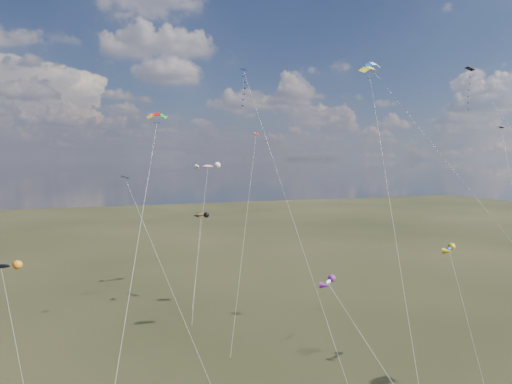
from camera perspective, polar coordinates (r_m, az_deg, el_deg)
name	(u,v)px	position (r m, az deg, el deg)	size (l,w,h in m)	color
diamond_black_high	(481,105)	(64.61, 26.32, 9.72)	(5.40, 25.00, 34.79)	black
diamond_navy_tall	(250,105)	(59.31, -0.81, 10.79)	(4.96, 20.07, 34.85)	#080D4B
diamond_black_mid	(149,235)	(50.05, -13.27, -5.19)	(7.61, 14.39, 21.19)	black
diamond_navy_right	(502,161)	(69.92, 28.40, 3.48)	(10.82, 16.60, 27.48)	#0E1C4F
diamond_orange_center	(250,190)	(62.88, -0.81, 0.26)	(9.19, 15.12, 27.00)	red
parafoil_yellow	(371,69)	(58.03, 14.12, 14.65)	(10.29, 22.61, 34.60)	gold
parafoil_blue_white	(375,66)	(68.65, 14.64, 15.03)	(10.70, 31.05, 37.11)	#1758AE
parafoil_tricolor	(157,116)	(47.71, -12.33, 9.22)	(7.94, 17.30, 28.09)	yellow
novelty_black_orange	(1,266)	(55.11, -29.25, -8.12)	(5.15, 9.86, 12.40)	black
novelty_orange_black	(201,215)	(74.36, -6.90, -2.92)	(5.34, 12.45, 14.58)	orange
novelty_white_purple	(329,283)	(40.11, 9.13, -11.17)	(6.41, 10.07, 12.96)	white
novelty_redwhite_stripe	(208,167)	(81.28, -6.06, 3.17)	(7.75, 12.58, 22.49)	red
novelty_blue_yellow	(450,249)	(54.03, 23.04, -6.61)	(2.94, 8.41, 13.78)	blue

